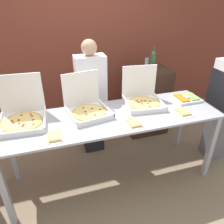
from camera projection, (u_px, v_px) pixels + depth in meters
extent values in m
plane|color=#847056|center=(112.00, 175.00, 2.92)|extent=(16.00, 16.00, 0.00)
cube|color=brown|center=(82.00, 43.00, 3.66)|extent=(10.00, 0.06, 2.80)
cube|color=#A8AAB2|center=(112.00, 117.00, 2.48)|extent=(2.48, 0.77, 0.02)
cube|color=#A8AAB2|center=(5.00, 193.00, 2.11)|extent=(0.06, 0.06, 0.89)
cube|color=#A8AAB2|center=(211.00, 147.00, 2.73)|extent=(0.06, 0.06, 0.89)
cube|color=#A8AAB2|center=(11.00, 151.00, 2.67)|extent=(0.06, 0.06, 0.89)
cube|color=#A8AAB2|center=(181.00, 121.00, 3.29)|extent=(0.06, 0.06, 0.89)
cube|color=white|center=(89.00, 114.00, 2.49)|extent=(0.51, 0.51, 0.02)
cube|color=white|center=(96.00, 120.00, 2.31)|extent=(0.44, 0.09, 0.04)
cube|color=white|center=(71.00, 116.00, 2.39)|extent=(0.09, 0.44, 0.04)
cube|color=white|center=(106.00, 107.00, 2.56)|extent=(0.09, 0.44, 0.04)
cube|color=white|center=(81.00, 89.00, 2.56)|extent=(0.44, 0.09, 0.42)
cylinder|color=tan|center=(89.00, 112.00, 2.48)|extent=(0.39, 0.39, 0.02)
cylinder|color=#EFCC70|center=(89.00, 111.00, 2.48)|extent=(0.33, 0.33, 0.00)
cylinder|color=maroon|center=(100.00, 109.00, 2.52)|extent=(0.03, 0.03, 0.00)
cylinder|color=maroon|center=(92.00, 109.00, 2.53)|extent=(0.03, 0.03, 0.00)
cylinder|color=maroon|center=(83.00, 108.00, 2.55)|extent=(0.03, 0.03, 0.00)
cylinder|color=maroon|center=(85.00, 112.00, 2.47)|extent=(0.03, 0.03, 0.00)
cylinder|color=maroon|center=(86.00, 115.00, 2.41)|extent=(0.03, 0.03, 0.00)
cylinder|color=maroon|center=(95.00, 115.00, 2.40)|extent=(0.03, 0.03, 0.00)
cube|color=white|center=(144.00, 105.00, 2.69)|extent=(0.49, 0.49, 0.02)
cube|color=white|center=(150.00, 111.00, 2.50)|extent=(0.44, 0.06, 0.04)
cube|color=white|center=(127.00, 104.00, 2.64)|extent=(0.06, 0.44, 0.04)
cube|color=white|center=(160.00, 101.00, 2.71)|extent=(0.06, 0.44, 0.04)
cube|color=white|center=(139.00, 81.00, 2.78)|extent=(0.44, 0.06, 0.42)
cylinder|color=tan|center=(144.00, 103.00, 2.68)|extent=(0.39, 0.39, 0.02)
cylinder|color=#EFCC70|center=(144.00, 102.00, 2.68)|extent=(0.33, 0.33, 0.00)
cylinder|color=maroon|center=(150.00, 101.00, 2.70)|extent=(0.03, 0.03, 0.00)
cylinder|color=maroon|center=(145.00, 101.00, 2.71)|extent=(0.03, 0.03, 0.00)
cylinder|color=maroon|center=(141.00, 101.00, 2.71)|extent=(0.03, 0.03, 0.00)
cylinder|color=maroon|center=(137.00, 101.00, 2.71)|extent=(0.03, 0.03, 0.00)
cylinder|color=maroon|center=(139.00, 102.00, 2.67)|extent=(0.03, 0.03, 0.00)
cylinder|color=maroon|center=(142.00, 104.00, 2.64)|extent=(0.03, 0.03, 0.00)
cylinder|color=maroon|center=(150.00, 107.00, 2.57)|extent=(0.03, 0.03, 0.00)
cylinder|color=maroon|center=(148.00, 104.00, 2.65)|extent=(0.03, 0.03, 0.00)
cube|color=white|center=(23.00, 123.00, 2.31)|extent=(0.50, 0.50, 0.02)
cube|color=white|center=(20.00, 133.00, 2.10)|extent=(0.48, 0.04, 0.04)
cube|color=white|center=(45.00, 118.00, 2.34)|extent=(0.04, 0.48, 0.04)
cube|color=white|center=(21.00, 94.00, 2.40)|extent=(0.48, 0.04, 0.45)
cylinder|color=tan|center=(22.00, 122.00, 2.30)|extent=(0.42, 0.42, 0.02)
cylinder|color=#EFCC70|center=(22.00, 121.00, 2.29)|extent=(0.36, 0.36, 0.00)
cylinder|color=maroon|center=(33.00, 120.00, 2.31)|extent=(0.03, 0.03, 0.00)
cylinder|color=maroon|center=(32.00, 116.00, 2.38)|extent=(0.03, 0.03, 0.00)
cylinder|color=maroon|center=(31.00, 114.00, 2.42)|extent=(0.03, 0.03, 0.00)
cylinder|color=maroon|center=(21.00, 115.00, 2.40)|extent=(0.03, 0.03, 0.00)
cylinder|color=maroon|center=(19.00, 120.00, 2.31)|extent=(0.03, 0.03, 0.00)
cylinder|color=maroon|center=(12.00, 121.00, 2.29)|extent=(0.03, 0.03, 0.00)
cylinder|color=maroon|center=(13.00, 123.00, 2.26)|extent=(0.03, 0.03, 0.00)
cylinder|color=maroon|center=(19.00, 123.00, 2.25)|extent=(0.03, 0.03, 0.00)
cylinder|color=maroon|center=(23.00, 126.00, 2.20)|extent=(0.03, 0.03, 0.00)
cylinder|color=maroon|center=(24.00, 125.00, 2.23)|extent=(0.03, 0.03, 0.00)
cylinder|color=maroon|center=(33.00, 124.00, 2.24)|extent=(0.03, 0.03, 0.00)
cylinder|color=white|center=(183.00, 113.00, 2.53)|extent=(0.25, 0.25, 0.01)
cube|color=tan|center=(183.00, 112.00, 2.52)|extent=(0.12, 0.17, 0.02)
cube|color=#EFCC70|center=(184.00, 111.00, 2.50)|extent=(0.09, 0.12, 0.01)
cylinder|color=white|center=(55.00, 137.00, 2.10)|extent=(0.23, 0.23, 0.01)
cube|color=tan|center=(54.00, 136.00, 2.09)|extent=(0.12, 0.17, 0.02)
cube|color=#EFCC70|center=(54.00, 136.00, 2.08)|extent=(0.09, 0.12, 0.01)
cylinder|color=white|center=(134.00, 124.00, 2.32)|extent=(0.23, 0.23, 0.01)
cube|color=tan|center=(134.00, 123.00, 2.31)|extent=(0.12, 0.17, 0.02)
cube|color=#EFCC70|center=(134.00, 122.00, 2.29)|extent=(0.09, 0.12, 0.01)
cube|color=white|center=(186.00, 99.00, 2.83)|extent=(0.33, 0.28, 0.03)
cube|color=orange|center=(181.00, 98.00, 2.80)|extent=(0.12, 0.22, 0.02)
cube|color=#8CC65B|center=(191.00, 96.00, 2.84)|extent=(0.12, 0.22, 0.02)
cylinder|color=white|center=(186.00, 97.00, 2.81)|extent=(0.08, 0.08, 0.02)
cube|color=#382319|center=(146.00, 101.00, 3.67)|extent=(0.65, 0.57, 1.09)
cylinder|color=#2D6638|center=(153.00, 60.00, 3.45)|extent=(0.08, 0.08, 0.22)
cone|color=#2D6638|center=(154.00, 51.00, 3.39)|extent=(0.08, 0.08, 0.06)
cylinder|color=#2D6638|center=(154.00, 48.00, 3.36)|extent=(0.03, 0.03, 0.04)
cylinder|color=red|center=(154.00, 47.00, 3.35)|extent=(0.03, 0.03, 0.01)
cylinder|color=silver|center=(147.00, 62.00, 3.54)|extent=(0.07, 0.07, 0.12)
cylinder|color=silver|center=(147.00, 58.00, 3.51)|extent=(0.06, 0.06, 0.00)
cube|color=black|center=(93.00, 126.00, 3.24)|extent=(0.28, 0.20, 0.79)
cube|color=white|center=(91.00, 80.00, 2.89)|extent=(0.40, 0.22, 0.66)
sphere|color=tan|center=(89.00, 47.00, 2.68)|extent=(0.20, 0.20, 0.20)
cube|color=slate|center=(215.00, 132.00, 3.11)|extent=(0.20, 0.28, 0.79)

